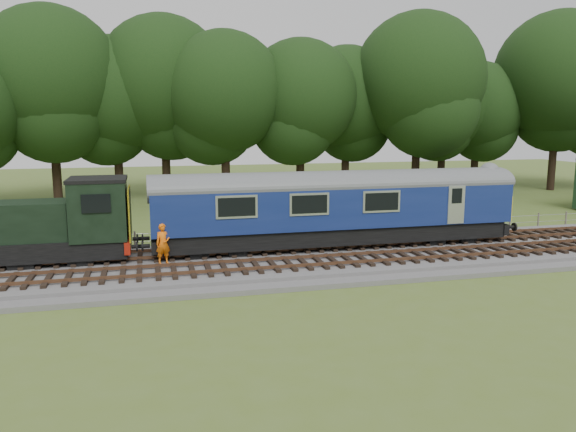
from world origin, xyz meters
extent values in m
plane|color=#506525|center=(0.00, 0.00, 0.00)|extent=(120.00, 120.00, 0.00)
cube|color=#4C4C4F|center=(0.00, 0.00, 0.17)|extent=(70.00, 7.00, 0.35)
cube|color=brown|center=(0.00, 0.68, 0.49)|extent=(66.50, 0.07, 0.14)
cube|color=brown|center=(0.00, 2.12, 0.49)|extent=(66.50, 0.07, 0.14)
cube|color=brown|center=(0.00, -2.32, 0.49)|extent=(66.50, 0.07, 0.14)
cube|color=brown|center=(0.00, -0.88, 0.49)|extent=(66.50, 0.07, 0.14)
cube|color=black|center=(1.80, 1.40, 1.06)|extent=(17.46, 2.52, 0.85)
cube|color=navy|center=(1.80, 1.40, 2.48)|extent=(18.00, 2.80, 2.05)
cube|color=yellow|center=(10.82, 1.40, 2.11)|extent=(0.06, 2.74, 1.30)
cube|color=black|center=(7.80, 1.40, 0.86)|extent=(2.60, 2.00, 0.55)
cube|color=black|center=(-4.20, 1.40, 0.86)|extent=(2.60, 2.00, 0.55)
cube|color=black|center=(-12.60, 1.40, 1.01)|extent=(8.73, 2.39, 0.85)
cube|color=black|center=(-9.40, 1.40, 2.66)|extent=(2.40, 2.55, 2.60)
cube|color=maroon|center=(-8.22, 1.40, 1.06)|extent=(0.25, 2.60, 0.55)
cube|color=yellow|center=(-8.08, 1.40, 2.46)|extent=(0.06, 2.55, 2.30)
imported|color=orange|center=(-6.69, -0.02, 1.25)|extent=(0.75, 0.59, 1.80)
cube|color=#17321E|center=(16.54, 16.01, 1.14)|extent=(2.95, 2.95, 2.29)
cube|color=black|center=(16.54, 16.01, 2.38)|extent=(3.24, 3.24, 0.18)
camera|label=1|loc=(-7.22, -24.71, 6.56)|focal=35.00mm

